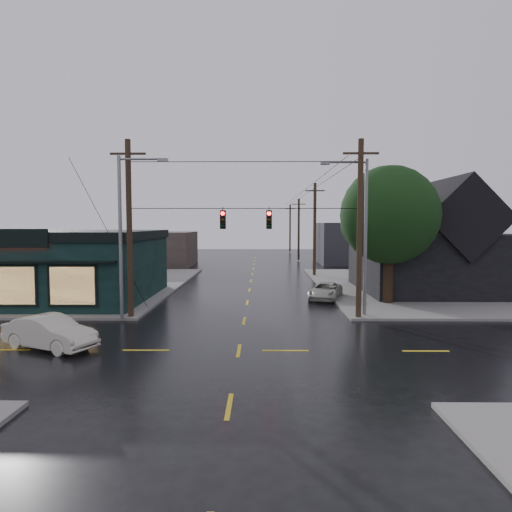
{
  "coord_description": "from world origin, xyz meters",
  "views": [
    {
      "loc": [
        0.95,
        -19.21,
        5.42
      ],
      "look_at": [
        0.69,
        4.5,
        3.76
      ],
      "focal_mm": 32.0,
      "sensor_mm": 36.0,
      "label": 1
    }
  ],
  "objects_px": {
    "utility_pole_ne": "(358,319)",
    "sedan_cream": "(50,332)",
    "utility_pole_nw": "(131,319)",
    "suv_silver": "(325,291)",
    "corner_tree": "(389,215)"
  },
  "relations": [
    {
      "from": "utility_pole_ne",
      "to": "sedan_cream",
      "type": "relative_size",
      "value": 2.32
    },
    {
      "from": "utility_pole_nw",
      "to": "suv_silver",
      "type": "bearing_deg",
      "value": 29.87
    },
    {
      "from": "corner_tree",
      "to": "utility_pole_ne",
      "type": "height_order",
      "value": "corner_tree"
    },
    {
      "from": "sedan_cream",
      "to": "suv_silver",
      "type": "height_order",
      "value": "sedan_cream"
    },
    {
      "from": "sedan_cream",
      "to": "utility_pole_nw",
      "type": "bearing_deg",
      "value": 9.2
    },
    {
      "from": "suv_silver",
      "to": "sedan_cream",
      "type": "bearing_deg",
      "value": -118.71
    },
    {
      "from": "utility_pole_ne",
      "to": "sedan_cream",
      "type": "bearing_deg",
      "value": -156.83
    },
    {
      "from": "corner_tree",
      "to": "suv_silver",
      "type": "distance_m",
      "value": 6.99
    },
    {
      "from": "sedan_cream",
      "to": "suv_silver",
      "type": "bearing_deg",
      "value": -21.69
    },
    {
      "from": "utility_pole_nw",
      "to": "suv_silver",
      "type": "distance_m",
      "value": 13.97
    },
    {
      "from": "utility_pole_nw",
      "to": "utility_pole_ne",
      "type": "distance_m",
      "value": 13.0
    },
    {
      "from": "utility_pole_ne",
      "to": "utility_pole_nw",
      "type": "bearing_deg",
      "value": 180.0
    },
    {
      "from": "utility_pole_ne",
      "to": "sedan_cream",
      "type": "height_order",
      "value": "utility_pole_ne"
    },
    {
      "from": "utility_pole_ne",
      "to": "suv_silver",
      "type": "bearing_deg",
      "value": 97.32
    },
    {
      "from": "utility_pole_nw",
      "to": "utility_pole_ne",
      "type": "bearing_deg",
      "value": 0.0
    }
  ]
}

